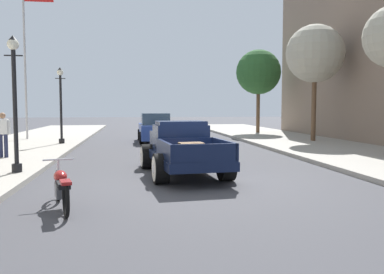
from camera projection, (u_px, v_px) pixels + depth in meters
The scene contains 10 objects.
ground_plane at pixel (201, 183), 10.80m from camera, with size 140.00×140.00×0.00m, color #3D3D42.
hotrod_truck_navy at pixel (181, 148), 12.33m from camera, with size 2.50×5.05×1.58m.
motorcycle_parked at pixel (62, 187), 8.00m from camera, with size 0.78×2.06×0.93m.
car_background_blue at pixel (155, 129), 23.28m from camera, with size 1.93×4.33×1.65m.
pedestrian_sidewalk_left at pixel (3, 132), 14.88m from camera, with size 0.53×0.22×1.65m.
street_lamp_near at pixel (15, 93), 11.45m from camera, with size 0.50×0.32×3.85m.
street_lamp_far at pixel (61, 99), 20.61m from camera, with size 0.50×0.32×3.85m.
flagpole at pixel (29, 41), 23.30m from camera, with size 1.74×0.16×9.16m.
street_tree_second at pixel (315, 54), 22.04m from camera, with size 3.13×3.13×6.30m.
street_tree_third at pixel (258, 72), 29.41m from camera, with size 3.22×3.22×5.98m.
Camera 1 is at (-1.75, -10.54, 2.01)m, focal length 38.10 mm.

